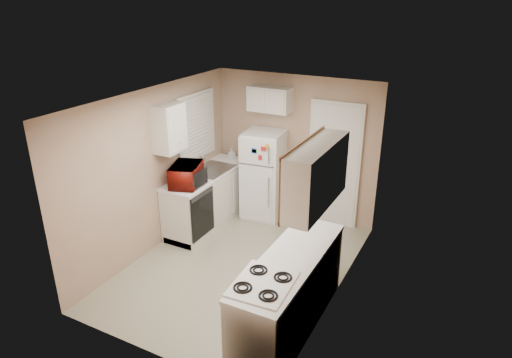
% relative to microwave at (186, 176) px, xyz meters
% --- Properties ---
extents(floor, '(3.80, 3.80, 0.00)m').
position_rel_microwave_xyz_m(floor, '(1.10, -0.35, -1.05)').
color(floor, '#B4B096').
rests_on(floor, ground).
extents(ceiling, '(3.80, 3.80, 0.00)m').
position_rel_microwave_xyz_m(ceiling, '(1.10, -0.35, 1.35)').
color(ceiling, white).
rests_on(ceiling, floor).
extents(wall_left, '(3.80, 3.80, 0.00)m').
position_rel_microwave_xyz_m(wall_left, '(-0.30, -0.35, 0.15)').
color(wall_left, tan).
rests_on(wall_left, floor).
extents(wall_right, '(3.80, 3.80, 0.00)m').
position_rel_microwave_xyz_m(wall_right, '(2.50, -0.35, 0.15)').
color(wall_right, tan).
rests_on(wall_right, floor).
extents(wall_back, '(2.80, 2.80, 0.00)m').
position_rel_microwave_xyz_m(wall_back, '(1.10, 1.55, 0.15)').
color(wall_back, tan).
rests_on(wall_back, floor).
extents(wall_front, '(2.80, 2.80, 0.00)m').
position_rel_microwave_xyz_m(wall_front, '(1.10, -2.25, 0.15)').
color(wall_front, tan).
rests_on(wall_front, floor).
extents(left_counter, '(0.60, 1.80, 0.90)m').
position_rel_microwave_xyz_m(left_counter, '(-0.00, 0.55, -0.60)').
color(left_counter, silver).
rests_on(left_counter, floor).
extents(dishwasher, '(0.03, 0.58, 0.72)m').
position_rel_microwave_xyz_m(dishwasher, '(0.29, -0.05, -0.56)').
color(dishwasher, black).
rests_on(dishwasher, floor).
extents(sink, '(0.54, 0.74, 0.16)m').
position_rel_microwave_xyz_m(sink, '(-0.00, 0.70, -0.19)').
color(sink, gray).
rests_on(sink, left_counter).
extents(microwave, '(0.66, 0.50, 0.39)m').
position_rel_microwave_xyz_m(microwave, '(0.00, 0.00, 0.00)').
color(microwave, maroon).
rests_on(microwave, left_counter).
extents(soap_bottle, '(0.12, 0.12, 0.20)m').
position_rel_microwave_xyz_m(soap_bottle, '(0.03, 1.29, -0.05)').
color(soap_bottle, white).
rests_on(soap_bottle, left_counter).
extents(window_blinds, '(0.10, 0.98, 1.08)m').
position_rel_microwave_xyz_m(window_blinds, '(-0.26, 0.70, 0.55)').
color(window_blinds, silver).
rests_on(window_blinds, wall_left).
extents(upper_cabinet_left, '(0.30, 0.45, 0.70)m').
position_rel_microwave_xyz_m(upper_cabinet_left, '(-0.15, -0.13, 0.75)').
color(upper_cabinet_left, silver).
rests_on(upper_cabinet_left, wall_left).
extents(refrigerator, '(0.68, 0.67, 1.50)m').
position_rel_microwave_xyz_m(refrigerator, '(0.69, 1.22, -0.30)').
color(refrigerator, white).
rests_on(refrigerator, floor).
extents(cabinet_over_fridge, '(0.70, 0.30, 0.40)m').
position_rel_microwave_xyz_m(cabinet_over_fridge, '(0.70, 1.40, 0.95)').
color(cabinet_over_fridge, silver).
rests_on(cabinet_over_fridge, wall_back).
extents(interior_door, '(0.86, 0.06, 2.08)m').
position_rel_microwave_xyz_m(interior_door, '(1.80, 1.51, -0.03)').
color(interior_door, white).
rests_on(interior_door, floor).
extents(right_counter, '(0.60, 2.00, 0.90)m').
position_rel_microwave_xyz_m(right_counter, '(2.20, -1.15, -0.60)').
color(right_counter, silver).
rests_on(right_counter, floor).
extents(stove, '(0.60, 0.72, 0.84)m').
position_rel_microwave_xyz_m(stove, '(2.15, -1.71, -0.63)').
color(stove, white).
rests_on(stove, floor).
extents(upper_cabinet_right, '(0.30, 1.20, 0.70)m').
position_rel_microwave_xyz_m(upper_cabinet_right, '(2.35, -0.85, 0.75)').
color(upper_cabinet_right, silver).
rests_on(upper_cabinet_right, wall_right).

